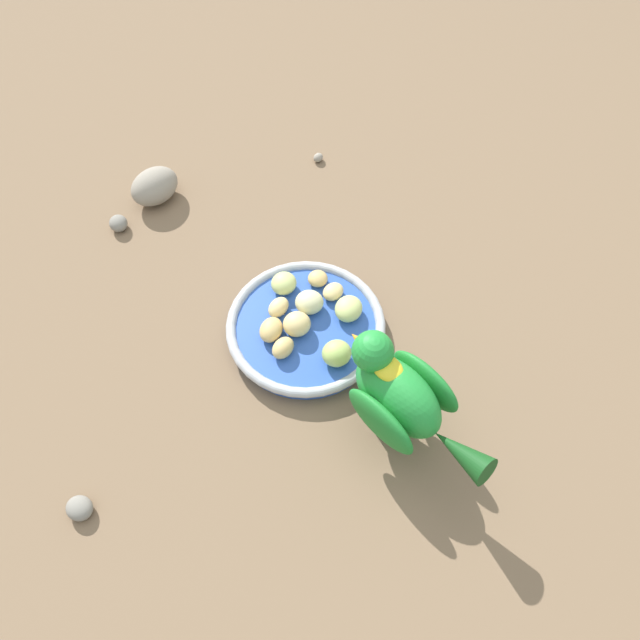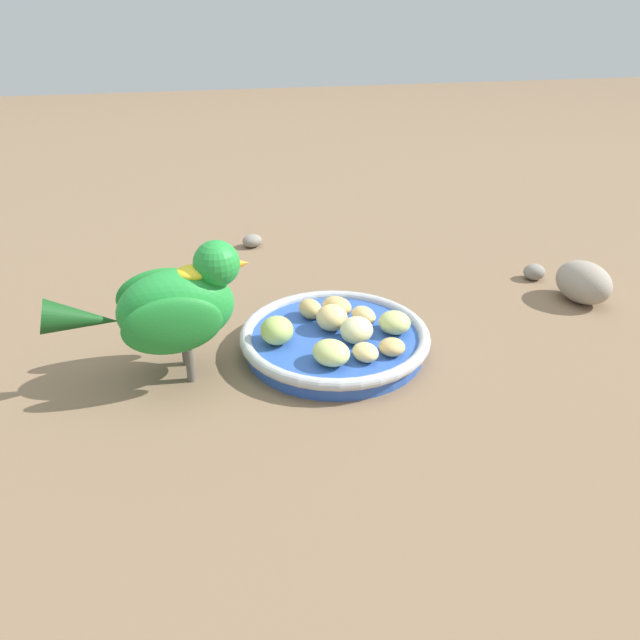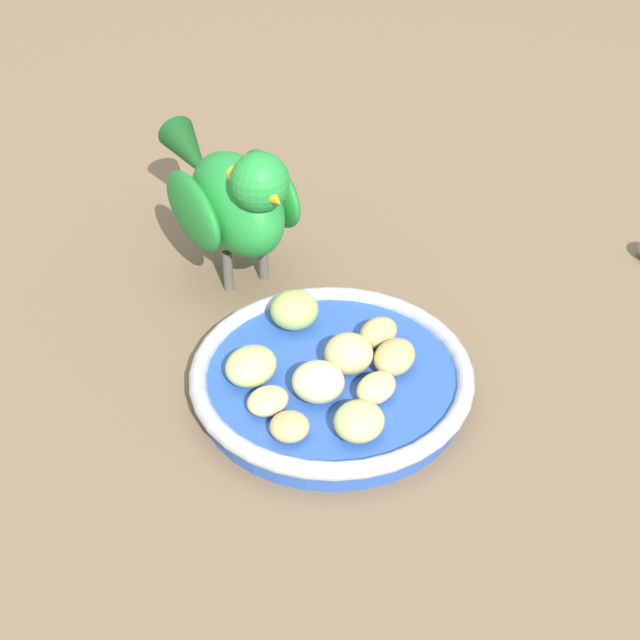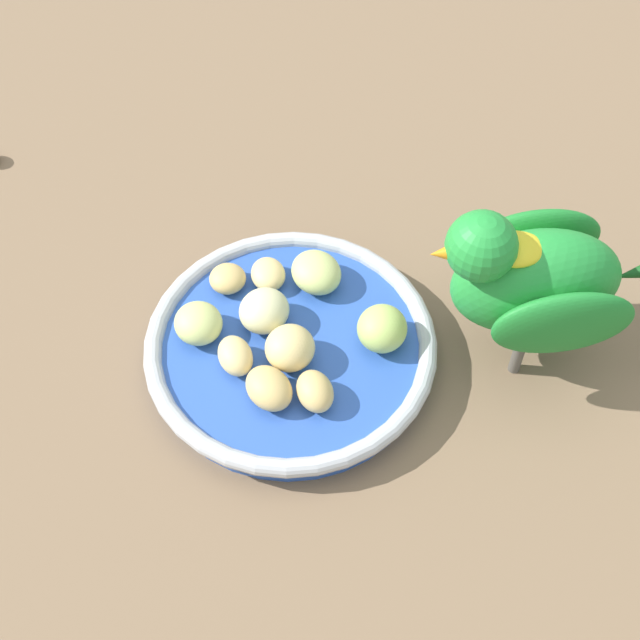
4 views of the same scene
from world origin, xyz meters
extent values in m
plane|color=#7A6047|center=(0.00, 0.00, 0.00)|extent=(4.00, 4.00, 0.00)
cylinder|color=#2D56B7|center=(0.02, -0.01, 0.01)|extent=(0.19, 0.19, 0.02)
torus|color=#B7BABF|center=(0.02, -0.01, 0.02)|extent=(0.20, 0.20, 0.01)
ellipsoid|color=beige|center=(0.03, -0.02, 0.03)|extent=(0.05, 0.05, 0.03)
ellipsoid|color=#E5C67F|center=(0.02, 0.01, 0.03)|extent=(0.04, 0.04, 0.03)
ellipsoid|color=#C6D17A|center=(0.00, -0.06, 0.03)|extent=(0.05, 0.05, 0.02)
ellipsoid|color=#B2CC66|center=(-0.04, -0.01, 0.03)|extent=(0.04, 0.04, 0.03)
ellipsoid|color=tan|center=(0.03, 0.04, 0.03)|extent=(0.04, 0.04, 0.02)
ellipsoid|color=#C6D17A|center=(0.08, -0.02, 0.03)|extent=(0.05, 0.05, 0.02)
ellipsoid|color=tan|center=(0.06, -0.06, 0.03)|extent=(0.03, 0.03, 0.02)
ellipsoid|color=#E5C67F|center=(0.03, -0.06, 0.03)|extent=(0.03, 0.03, 0.02)
ellipsoid|color=tan|center=(0.00, 0.04, 0.03)|extent=(0.03, 0.04, 0.02)
ellipsoid|color=#E5C67F|center=(0.05, 0.01, 0.03)|extent=(0.03, 0.04, 0.02)
cylinder|color=#59544C|center=(-0.14, 0.00, 0.02)|extent=(0.01, 0.01, 0.03)
cylinder|color=#59544C|center=(-0.13, -0.03, 0.02)|extent=(0.01, 0.01, 0.03)
ellipsoid|color=green|center=(-0.14, -0.02, 0.07)|extent=(0.12, 0.07, 0.08)
ellipsoid|color=#1E7F2D|center=(-0.15, 0.01, 0.07)|extent=(0.09, 0.03, 0.06)
ellipsoid|color=#1E7F2D|center=(-0.14, -0.05, 0.07)|extent=(0.09, 0.03, 0.06)
cone|color=#144719|center=(-0.22, -0.03, 0.08)|extent=(0.07, 0.04, 0.05)
sphere|color=green|center=(-0.10, -0.01, 0.11)|extent=(0.05, 0.05, 0.04)
cone|color=orange|center=(-0.08, -0.01, 0.11)|extent=(0.02, 0.02, 0.02)
ellipsoid|color=yellow|center=(-0.12, -0.02, 0.11)|extent=(0.04, 0.03, 0.01)
ellipsoid|color=gray|center=(0.34, 0.04, 0.02)|extent=(0.07, 0.08, 0.05)
ellipsoid|color=gray|center=(0.32, 0.11, 0.01)|extent=(0.03, 0.03, 0.02)
ellipsoid|color=gray|center=(-0.03, 0.31, 0.01)|extent=(0.04, 0.03, 0.02)
camera|label=1|loc=(-0.30, 0.19, 0.61)|focal=31.77mm
camera|label=2|loc=(-0.12, -0.55, 0.33)|focal=34.49mm
camera|label=3|loc=(0.49, -0.22, 0.46)|focal=54.96mm
camera|label=4|loc=(-0.01, 0.32, 0.50)|focal=48.51mm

